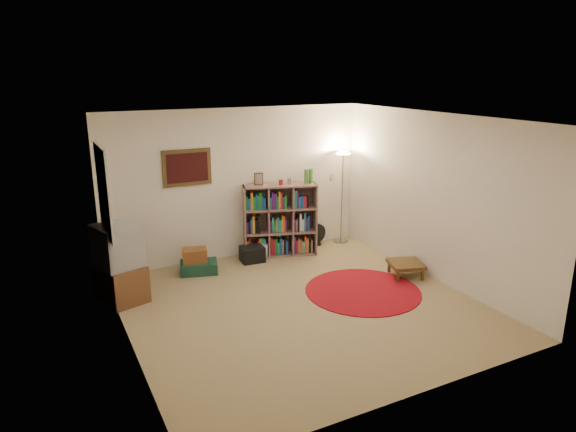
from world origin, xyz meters
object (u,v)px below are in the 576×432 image
at_px(floor_fan, 317,234).
at_px(suitcase, 199,267).
at_px(bookshelf, 279,221).
at_px(tv_stand, 119,264).
at_px(side_table, 406,265).
at_px(floor_lamp, 343,166).

bearing_deg(floor_fan, suitcase, 178.22).
distance_m(bookshelf, tv_stand, 2.81).
xyz_separation_m(floor_fan, tv_stand, (-3.57, -0.75, 0.32)).
height_order(bookshelf, tv_stand, bookshelf).
height_order(bookshelf, side_table, bookshelf).
distance_m(floor_fan, suitcase, 2.34).
height_order(floor_lamp, side_table, floor_lamp).
distance_m(floor_lamp, side_table, 2.22).
distance_m(tv_stand, side_table, 4.22).
bearing_deg(bookshelf, suitcase, -155.59).
bearing_deg(tv_stand, bookshelf, -3.39).
relative_size(floor_fan, tv_stand, 0.37).
distance_m(tv_stand, suitcase, 1.39).
relative_size(floor_lamp, floor_fan, 4.29).
bearing_deg(bookshelf, side_table, -35.79).
bearing_deg(floor_fan, side_table, -84.89).
relative_size(bookshelf, floor_fan, 3.72).
height_order(floor_fan, tv_stand, tv_stand).
height_order(suitcase, side_table, side_table).
xyz_separation_m(tv_stand, side_table, (4.05, -1.14, -0.33)).
relative_size(bookshelf, side_table, 2.39).
xyz_separation_m(floor_fan, side_table, (0.49, -1.89, -0.01)).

